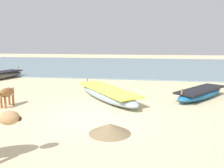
{
  "coord_description": "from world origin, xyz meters",
  "views": [
    {
      "loc": [
        1.64,
        -6.82,
        2.28
      ],
      "look_at": [
        0.04,
        2.67,
        0.6
      ],
      "focal_mm": 37.71,
      "sensor_mm": 36.0,
      "label": 1
    }
  ],
  "objects": [
    {
      "name": "sea_water",
      "position": [
        0.0,
        17.6,
        0.04
      ],
      "size": [
        60.0,
        20.0,
        0.08
      ],
      "primitive_type": "cube",
      "color": "slate",
      "rests_on": "ground"
    },
    {
      "name": "fishing_boat_1",
      "position": [
        -0.11,
        2.3,
        0.26
      ],
      "size": [
        3.46,
        4.04,
        0.68
      ],
      "rotation": [
        0.0,
        0.0,
        2.23
      ],
      "color": "#8CA5B7",
      "rests_on": "ground"
    },
    {
      "name": "debris_pile_0",
      "position": [
        0.64,
        -1.2,
        0.13
      ],
      "size": [
        1.24,
        1.24,
        0.26
      ],
      "primitive_type": "cone",
      "rotation": [
        0.0,
        0.0,
        1.42
      ],
      "color": "#7A6647",
      "rests_on": "ground"
    },
    {
      "name": "fishing_boat_3",
      "position": [
        3.69,
        3.19,
        0.23
      ],
      "size": [
        2.69,
        3.24,
        0.62
      ],
      "rotation": [
        0.0,
        0.0,
        4.08
      ],
      "color": "#1E669E",
      "rests_on": "ground"
    },
    {
      "name": "calf_far_brown",
      "position": [
        -3.48,
        0.68,
        0.5
      ],
      "size": [
        0.34,
        1.07,
        0.69
      ],
      "rotation": [
        0.0,
        0.0,
        4.66
      ],
      "color": "brown",
      "rests_on": "ground"
    },
    {
      "name": "ground",
      "position": [
        0.0,
        0.0,
        0.0
      ],
      "size": [
        80.0,
        80.0,
        0.0
      ],
      "primitive_type": "plane",
      "color": "beige"
    }
  ]
}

